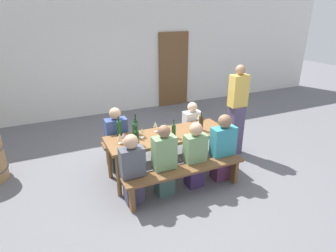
{
  "coord_description": "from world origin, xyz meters",
  "views": [
    {
      "loc": [
        -1.79,
        -3.96,
        2.69
      ],
      "look_at": [
        0.0,
        0.0,
        0.9
      ],
      "focal_mm": 30.51,
      "sensor_mm": 36.0,
      "label": 1
    }
  ],
  "objects": [
    {
      "name": "seated_guest_near_1",
      "position": [
        -0.29,
        -0.5,
        0.55
      ],
      "size": [
        0.35,
        0.24,
        1.15
      ],
      "rotation": [
        0.0,
        0.0,
        1.57
      ],
      "color": "#3A5953",
      "rests_on": "ground"
    },
    {
      "name": "wine_bottle_5",
      "position": [
        -0.75,
        0.28,
        0.88
      ],
      "size": [
        0.08,
        0.08,
        0.33
      ],
      "color": "#194723",
      "rests_on": "tasting_table"
    },
    {
      "name": "ground_plane",
      "position": [
        0.0,
        0.0,
        0.0
      ],
      "size": [
        24.0,
        24.0,
        0.0
      ],
      "primitive_type": "plane",
      "color": "slate"
    },
    {
      "name": "seated_guest_far_1",
      "position": [
        0.73,
        0.5,
        0.51
      ],
      "size": [
        0.33,
        0.24,
        1.07
      ],
      "rotation": [
        0.0,
        0.0,
        -1.57
      ],
      "color": "#272637",
      "rests_on": "ground"
    },
    {
      "name": "wine_glass_4",
      "position": [
        -0.82,
        -0.01,
        0.87
      ],
      "size": [
        0.08,
        0.08,
        0.17
      ],
      "color": "silver",
      "rests_on": "tasting_table"
    },
    {
      "name": "seated_guest_near_3",
      "position": [
        0.76,
        -0.5,
        0.55
      ],
      "size": [
        0.4,
        0.24,
        1.15
      ],
      "rotation": [
        0.0,
        0.0,
        1.57
      ],
      "color": "#522745",
      "rests_on": "ground"
    },
    {
      "name": "standing_host",
      "position": [
        1.52,
        0.18,
        0.86
      ],
      "size": [
        0.33,
        0.24,
        1.76
      ],
      "rotation": [
        0.0,
        0.0,
        3.14
      ],
      "color": "#504466",
      "rests_on": "ground"
    },
    {
      "name": "wine_glass_2",
      "position": [
        -0.43,
        0.06,
        0.87
      ],
      "size": [
        0.07,
        0.07,
        0.17
      ],
      "color": "silver",
      "rests_on": "tasting_table"
    },
    {
      "name": "bench_far",
      "position": [
        0.0,
        0.65,
        0.35
      ],
      "size": [
        1.96,
        0.3,
        0.45
      ],
      "color": "brown",
      "rests_on": "ground"
    },
    {
      "name": "seated_guest_near_2",
      "position": [
        0.24,
        -0.5,
        0.53
      ],
      "size": [
        0.34,
        0.24,
        1.1
      ],
      "rotation": [
        0.0,
        0.0,
        1.57
      ],
      "color": "#392655",
      "rests_on": "ground"
    },
    {
      "name": "wine_glass_1",
      "position": [
        -0.74,
        0.06,
        0.85
      ],
      "size": [
        0.08,
        0.08,
        0.14
      ],
      "color": "silver",
      "rests_on": "tasting_table"
    },
    {
      "name": "tasting_table",
      "position": [
        0.0,
        0.0,
        0.67
      ],
      "size": [
        2.06,
        0.7,
        0.75
      ],
      "color": "brown",
      "rests_on": "ground"
    },
    {
      "name": "seated_guest_near_0",
      "position": [
        -0.79,
        -0.5,
        0.53
      ],
      "size": [
        0.35,
        0.24,
        1.09
      ],
      "rotation": [
        0.0,
        0.0,
        1.57
      ],
      "color": "#433E55",
      "rests_on": "ground"
    },
    {
      "name": "wine_bottle_2",
      "position": [
        0.59,
        -0.06,
        0.88
      ],
      "size": [
        0.07,
        0.07,
        0.34
      ],
      "color": "#332814",
      "rests_on": "tasting_table"
    },
    {
      "name": "wine_glass_0",
      "position": [
        0.75,
        0.27,
        0.86
      ],
      "size": [
        0.07,
        0.07,
        0.17
      ],
      "color": "silver",
      "rests_on": "tasting_table"
    },
    {
      "name": "wooden_door",
      "position": [
        1.76,
        3.51,
        1.05
      ],
      "size": [
        0.9,
        0.06,
        2.1
      ],
      "primitive_type": "cube",
      "color": "brown",
      "rests_on": "ground"
    },
    {
      "name": "wine_bottle_1",
      "position": [
        -0.54,
        0.12,
        0.87
      ],
      "size": [
        0.07,
        0.07,
        0.32
      ],
      "color": "#194723",
      "rests_on": "tasting_table"
    },
    {
      "name": "back_wall",
      "position": [
        0.0,
        3.65,
        1.6
      ],
      "size": [
        14.0,
        0.2,
        3.2
      ],
      "primitive_type": "cube",
      "color": "silver",
      "rests_on": "ground"
    },
    {
      "name": "wine_bottle_3",
      "position": [
        -0.48,
        0.25,
        0.88
      ],
      "size": [
        0.07,
        0.07,
        0.35
      ],
      "color": "#143319",
      "rests_on": "tasting_table"
    },
    {
      "name": "wine_bottle_0",
      "position": [
        -0.59,
        -0.14,
        0.86
      ],
      "size": [
        0.08,
        0.08,
        0.3
      ],
      "color": "#143319",
      "rests_on": "tasting_table"
    },
    {
      "name": "bench_near",
      "position": [
        0.0,
        -0.65,
        0.35
      ],
      "size": [
        1.96,
        0.3,
        0.45
      ],
      "color": "brown",
      "rests_on": "ground"
    },
    {
      "name": "wine_bottle_4",
      "position": [
        0.04,
        -0.14,
        0.86
      ],
      "size": [
        0.07,
        0.07,
        0.3
      ],
      "color": "#194723",
      "rests_on": "tasting_table"
    },
    {
      "name": "wine_glass_3",
      "position": [
        -0.15,
        0.19,
        0.88
      ],
      "size": [
        0.07,
        0.07,
        0.19
      ],
      "color": "silver",
      "rests_on": "tasting_table"
    },
    {
      "name": "seated_guest_far_0",
      "position": [
        -0.75,
        0.5,
        0.56
      ],
      "size": [
        0.37,
        0.24,
        1.17
      ],
      "rotation": [
        0.0,
        0.0,
        -1.57
      ],
      "color": "#3A4843",
      "rests_on": "ground"
    }
  ]
}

